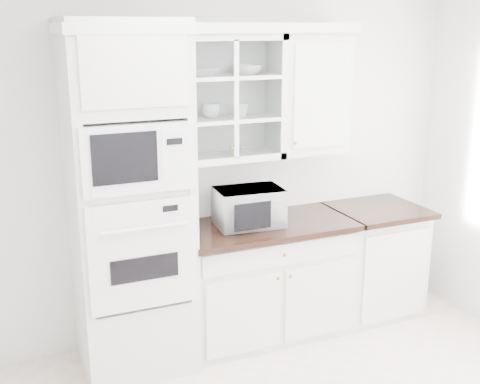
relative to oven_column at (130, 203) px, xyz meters
name	(u,v)px	position (x,y,z in m)	size (l,w,h in m)	color
room_shell	(301,134)	(0.75, -0.99, 0.58)	(4.00, 3.50, 2.70)	white
oven_column	(130,203)	(0.00, 0.00, 0.00)	(0.76, 0.68, 2.40)	silver
base_cabinet_run	(265,278)	(1.03, 0.03, -0.74)	(1.32, 0.67, 0.92)	silver
extra_base_cabinet	(372,259)	(2.03, 0.03, -0.74)	(0.72, 0.67, 0.92)	silver
upper_cabinet_glass	(227,98)	(0.78, 0.17, 0.65)	(0.80, 0.33, 0.90)	silver
upper_cabinet_solid	(310,94)	(1.46, 0.17, 0.65)	(0.55, 0.33, 0.90)	silver
crown_molding	(214,28)	(0.68, 0.14, 1.14)	(2.14, 0.38, 0.07)	white
countertop_microwave	(248,206)	(0.89, 0.03, -0.14)	(0.48, 0.40, 0.28)	white
bowl_a	(202,72)	(0.59, 0.16, 0.84)	(0.23, 0.23, 0.06)	white
bowl_b	(247,70)	(0.93, 0.16, 0.84)	(0.22, 0.22, 0.07)	white
cup_a	(211,111)	(0.66, 0.18, 0.56)	(0.13, 0.13, 0.10)	white
cup_b	(241,110)	(0.88, 0.15, 0.56)	(0.10, 0.10, 0.10)	white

